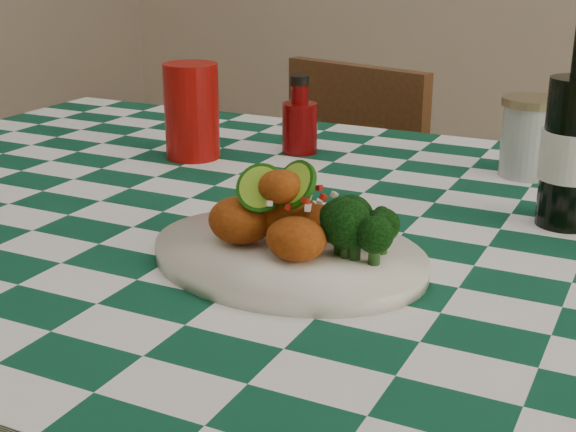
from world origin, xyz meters
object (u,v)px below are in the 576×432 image
at_px(red_tumbler, 192,111).
at_px(beer_bottle, 576,125).
at_px(mason_jar, 529,137).
at_px(ketchup_bottle, 300,114).
at_px(plate, 288,256).
at_px(fried_chicken_pile, 284,210).
at_px(wooden_chair_left, 306,257).

relative_size(red_tumbler, beer_bottle, 0.60).
height_order(mason_jar, beer_bottle, beer_bottle).
distance_m(ketchup_bottle, mason_jar, 0.37).
relative_size(plate, fried_chicken_pile, 2.34).
bearing_deg(mason_jar, ketchup_bottle, -176.14).
height_order(plate, fried_chicken_pile, fried_chicken_pile).
height_order(mason_jar, wooden_chair_left, mason_jar).
bearing_deg(beer_bottle, plate, -133.60).
bearing_deg(plate, mason_jar, 70.12).
xyz_separation_m(mason_jar, wooden_chair_left, (-0.53, 0.37, -0.42)).
relative_size(fried_chicken_pile, beer_bottle, 0.54).
distance_m(red_tumbler, mason_jar, 0.52).
distance_m(red_tumbler, wooden_chair_left, 0.66).
bearing_deg(ketchup_bottle, plate, -65.93).
distance_m(plate, mason_jar, 0.50).
bearing_deg(fried_chicken_pile, mason_jar, 69.65).
bearing_deg(ketchup_bottle, beer_bottle, -21.31).
xyz_separation_m(red_tumbler, ketchup_bottle, (0.14, 0.11, -0.01)).
height_order(ketchup_bottle, mason_jar, ketchup_bottle).
bearing_deg(ketchup_bottle, fried_chicken_pile, -66.40).
distance_m(ketchup_bottle, wooden_chair_left, 0.60).
bearing_deg(wooden_chair_left, beer_bottle, -27.17).
distance_m(red_tumbler, beer_bottle, 0.60).
height_order(red_tumbler, beer_bottle, beer_bottle).
height_order(plate, wooden_chair_left, wooden_chair_left).
bearing_deg(wooden_chair_left, plate, -50.99).
distance_m(fried_chicken_pile, beer_bottle, 0.38).
bearing_deg(red_tumbler, ketchup_bottle, 37.28).
relative_size(ketchup_bottle, beer_bottle, 0.50).
bearing_deg(red_tumbler, plate, -44.70).
height_order(red_tumbler, mason_jar, red_tumbler).
bearing_deg(beer_bottle, ketchup_bottle, 158.69).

